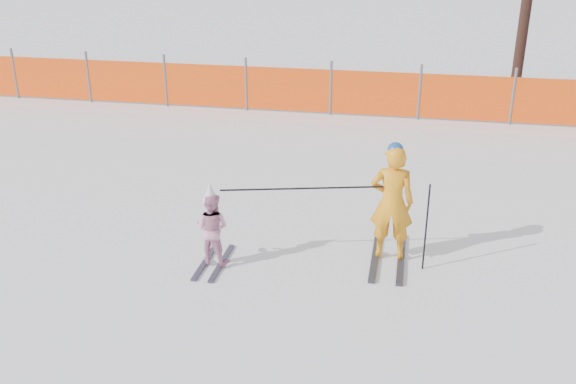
# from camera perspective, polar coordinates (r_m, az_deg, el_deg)

# --- Properties ---
(ground) EXTENTS (120.00, 120.00, 0.00)m
(ground) POSITION_cam_1_polar(r_m,az_deg,el_deg) (8.05, -0.69, -7.94)
(ground) COLOR white
(ground) RESTS_ON ground
(adult) EXTENTS (0.57, 1.40, 1.62)m
(adult) POSITION_cam_1_polar(r_m,az_deg,el_deg) (8.32, 9.21, -0.96)
(adult) COLOR black
(adult) RESTS_ON ground
(child) EXTENTS (0.51, 1.00, 1.14)m
(child) POSITION_cam_1_polar(r_m,az_deg,el_deg) (8.27, -6.79, -3.15)
(child) COLOR black
(child) RESTS_ON ground
(ski_poles) EXTENTS (2.58, 0.54, 1.18)m
(ski_poles) POSITION_cam_1_polar(r_m,az_deg,el_deg) (8.09, 5.28, -0.95)
(ski_poles) COLOR black
(ski_poles) RESTS_ON ground
(safety_fence) EXTENTS (17.22, 0.06, 1.25)m
(safety_fence) POSITION_cam_1_polar(r_m,az_deg,el_deg) (15.16, -1.71, 9.21)
(safety_fence) COLOR #595960
(safety_fence) RESTS_ON ground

